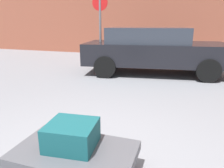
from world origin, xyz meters
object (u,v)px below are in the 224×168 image
object	(u,v)px
suitcase_teal_rear_left	(72,135)
no_parking_sign	(100,25)
luggage_cart	(75,155)
parked_car	(153,49)

from	to	relation	value
suitcase_teal_rear_left	no_parking_sign	distance (m)	5.29
suitcase_teal_rear_left	no_parking_sign	bearing A→B (deg)	101.98
luggage_cart	suitcase_teal_rear_left	bearing A→B (deg)	136.82
luggage_cart	parked_car	size ratio (longest dim) A/B	0.27
parked_car	suitcase_teal_rear_left	bearing A→B (deg)	-91.41
suitcase_teal_rear_left	no_parking_sign	xyz separation A→B (m)	(-1.59, 4.94, 1.03)
luggage_cart	suitcase_teal_rear_left	size ratio (longest dim) A/B	2.51
suitcase_teal_rear_left	parked_car	distance (m)	5.05
no_parking_sign	suitcase_teal_rear_left	bearing A→B (deg)	-72.13
parked_car	no_parking_sign	bearing A→B (deg)	-176.71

